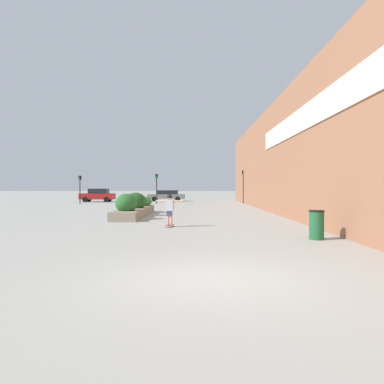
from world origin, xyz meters
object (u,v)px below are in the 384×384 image
skateboarder (170,206)px  trash_bin (317,225)px  skateboard (170,225)px  car_center_left (98,195)px  car_leftmost (167,195)px  traffic_light_right (243,181)px  traffic_light_left (157,183)px  traffic_light_far_left (80,184)px

skateboarder → trash_bin: (5.46, -4.03, -0.44)m
skateboard → car_center_left: bearing=125.2°
car_leftmost → traffic_light_right: size_ratio=1.29×
skateboard → car_center_left: 30.21m
car_leftmost → car_center_left: 8.56m
traffic_light_left → car_center_left: bearing=148.7°
car_leftmost → car_center_left: bearing=105.3°
trash_bin → car_leftmost: car_leftmost is taller
skateboarder → car_leftmost: skateboarder is taller
car_center_left → traffic_light_left: size_ratio=1.27×
traffic_light_right → traffic_light_far_left: bearing=-177.6°
skateboarder → trash_bin: size_ratio=1.38×
trash_bin → car_leftmost: bearing=102.9°
traffic_light_left → traffic_light_far_left: 8.38m
car_center_left → traffic_light_right: 17.75m
traffic_light_left → traffic_light_right: size_ratio=0.89×
skateboard → traffic_light_far_left: traffic_light_far_left is taller
trash_bin → traffic_light_right: 28.37m
car_leftmost → traffic_light_far_left: 11.45m
trash_bin → car_center_left: size_ratio=0.25×
skateboarder → car_leftmost: (-2.47, 30.48, -0.22)m
car_center_left → traffic_light_left: traffic_light_left is taller
skateboard → trash_bin: (5.46, -4.03, 0.44)m
skateboard → traffic_light_left: (-3.07, 23.57, 2.15)m
skateboarder → trash_bin: bearing=-22.1°
skateboard → traffic_light_left: size_ratio=0.25×
trash_bin → traffic_light_right: bearing=87.9°
trash_bin → traffic_light_left: (-8.52, 27.60, 1.71)m
traffic_light_far_left → car_leftmost: bearing=37.8°
skateboarder → car_center_left: (-10.73, 28.23, -0.13)m
skateboarder → car_center_left: car_center_left is taller
skateboard → traffic_light_far_left: 26.23m
skateboard → traffic_light_right: 25.23m
skateboard → car_leftmost: 30.59m
car_leftmost → traffic_light_right: 11.05m
skateboard → car_center_left: size_ratio=0.20×
trash_bin → traffic_light_right: (1.04, 28.28, 1.95)m
skateboarder → traffic_light_far_left: 26.18m
car_leftmost → trash_bin: bearing=-167.1°
trash_bin → traffic_light_far_left: (-16.90, 27.54, 1.59)m
traffic_light_left → traffic_light_right: bearing=4.1°
skateboarder → car_leftmost: bearing=109.0°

